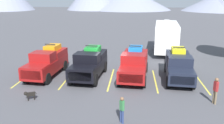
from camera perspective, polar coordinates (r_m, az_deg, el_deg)
name	(u,v)px	position (r m, az deg, el deg)	size (l,w,h in m)	color
ground_plane	(111,79)	(20.31, -0.26, -4.02)	(240.00, 240.00, 0.00)	#47474C
pickup_truck_a	(47,62)	(21.63, -14.94, 0.04)	(2.42, 5.68, 2.62)	maroon
pickup_truck_b	(89,63)	(20.52, -5.31, -0.30)	(2.57, 5.55, 2.58)	black
pickup_truck_c	(134,64)	(20.39, 5.23, -0.44)	(2.54, 5.83, 2.59)	maroon
pickup_truck_d	(179,65)	(20.80, 15.35, -0.73)	(2.48, 5.85, 2.55)	black
lot_stripe_a	(27,76)	(22.19, -19.36, -3.21)	(0.12, 5.50, 0.01)	gold
lot_stripe_b	(68,78)	(20.95, -10.24, -3.64)	(0.12, 5.50, 0.01)	gold
lot_stripe_c	(111,79)	(20.31, -0.26, -4.01)	(0.12, 5.50, 0.01)	gold
lot_stripe_d	(155,80)	(20.31, 10.05, -4.26)	(0.12, 5.50, 0.01)	gold
lot_stripe_e	(201,82)	(20.95, 20.05, -4.37)	(0.12, 5.50, 0.01)	gold
camper_trailer_a	(166,36)	(29.86, 12.60, 5.95)	(3.29, 8.77, 3.84)	white
person_b	(122,108)	(13.35, 2.34, -10.75)	(0.28, 0.29, 1.53)	navy
person_c	(216,89)	(16.85, 23.12, -5.84)	(0.29, 0.37, 1.76)	#726047
dog	(29,94)	(17.15, -18.82, -7.17)	(0.76, 0.49, 0.62)	black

